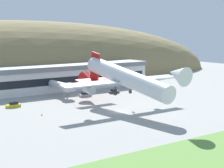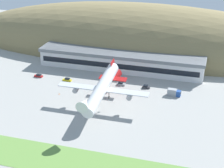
{
  "view_description": "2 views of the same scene",
  "coord_description": "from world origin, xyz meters",
  "views": [
    {
      "loc": [
        -63.4,
        -86.82,
        23.95
      ],
      "look_at": [
        -0.1,
        3.22,
        8.0
      ],
      "focal_mm": 60.0,
      "sensor_mm": 36.0,
      "label": 1
    },
    {
      "loc": [
        49.37,
        -137.76,
        77.89
      ],
      "look_at": [
        6.7,
        6.56,
        9.9
      ],
      "focal_mm": 60.0,
      "sensor_mm": 36.0,
      "label": 2
    }
  ],
  "objects": [
    {
      "name": "cargo_airplane",
      "position": [
        3.61,
        1.95,
        9.65
      ],
      "size": [
        41.0,
        49.28,
        13.01
      ],
      "color": "silver"
    },
    {
      "name": "ground_plane",
      "position": [
        0.0,
        0.0,
        0.0
      ],
      "size": [
        311.5,
        311.5,
        0.0
      ],
      "primitive_type": "plane",
      "color": "#9E9E99"
    },
    {
      "name": "hill_backdrop",
      "position": [
        2.43,
        85.68,
        0.0
      ],
      "size": [
        246.64,
        72.62,
        57.15
      ],
      "primitive_type": "ellipsoid",
      "color": "olive",
      "rests_on": "ground_plane"
    },
    {
      "name": "fuel_truck",
      "position": [
        32.32,
        23.27,
        1.52
      ],
      "size": [
        6.46,
        2.89,
        3.17
      ],
      "color": "#264C99",
      "rests_on": "ground_plane"
    },
    {
      "name": "service_car_0",
      "position": [
        18.02,
        27.58,
        0.69
      ],
      "size": [
        3.78,
        1.88,
        1.68
      ],
      "color": "#333338",
      "rests_on": "ground_plane"
    },
    {
      "name": "service_car_3",
      "position": [
        5.22,
        27.59,
        0.68
      ],
      "size": [
        4.37,
        2.02,
        1.65
      ],
      "color": "#999EA3",
      "rests_on": "ground_plane"
    },
    {
      "name": "service_car_1",
      "position": [
        -22.72,
        24.63,
        0.69
      ],
      "size": [
        4.5,
        1.63,
        1.68
      ],
      "color": "gold",
      "rests_on": "ground_plane"
    },
    {
      "name": "traffic_cone_0",
      "position": [
        -20.32,
        8.98,
        0.28
      ],
      "size": [
        0.52,
        0.52,
        0.58
      ],
      "color": "orange",
      "rests_on": "ground_plane"
    },
    {
      "name": "jetway_0",
      "position": [
        -1.7,
        32.64,
        3.99
      ],
      "size": [
        3.38,
        14.6,
        5.43
      ],
      "color": "silver",
      "rests_on": "ground_plane"
    },
    {
      "name": "terminal_building",
      "position": [
        -0.52,
        47.97,
        5.75
      ],
      "size": [
        91.19,
        15.56,
        10.13
      ],
      "color": "silver",
      "rests_on": "ground_plane"
    }
  ]
}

